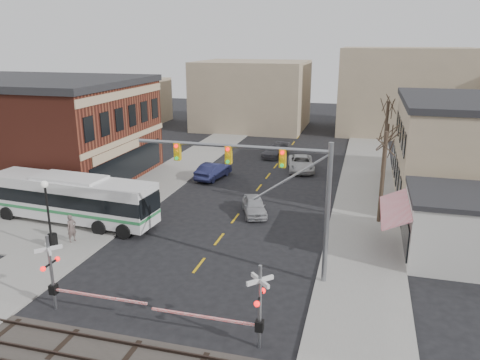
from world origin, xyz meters
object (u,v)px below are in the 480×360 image
(street_lamp, at_px, (47,201))
(car_d, at_px, (275,151))
(transit_bus, at_px, (72,198))
(trash_bin, at_px, (53,240))
(car_a, at_px, (254,206))
(rr_crossing_west, at_px, (59,275))
(car_b, at_px, (213,171))
(car_c, at_px, (301,163))
(rr_crossing_east, at_px, (250,307))
(traffic_signal_mast, at_px, (274,179))
(pedestrian_near, at_px, (72,228))
(pedestrian_far, at_px, (84,206))

(street_lamp, relative_size, car_d, 0.95)
(transit_bus, distance_m, trash_bin, 4.76)
(street_lamp, xyz_separation_m, car_a, (11.00, 9.78, -2.67))
(street_lamp, bearing_deg, trash_bin, 115.59)
(rr_crossing_west, height_order, trash_bin, rr_crossing_west)
(trash_bin, relative_size, car_b, 0.18)
(street_lamp, distance_m, car_c, 26.82)
(rr_crossing_west, bearing_deg, street_lamp, 129.98)
(street_lamp, bearing_deg, rr_crossing_east, -22.80)
(rr_crossing_east, bearing_deg, traffic_signal_mast, 93.16)
(rr_crossing_west, relative_size, trash_bin, 6.37)
(street_lamp, height_order, car_a, street_lamp)
(transit_bus, xyz_separation_m, street_lamp, (1.55, -4.64, 1.47))
(street_lamp, height_order, car_d, street_lamp)
(street_lamp, distance_m, trash_bin, 2.82)
(trash_bin, distance_m, pedestrian_near, 1.38)
(car_b, relative_size, car_c, 0.89)
(transit_bus, xyz_separation_m, pedestrian_near, (2.15, -3.30, -0.84))
(car_a, bearing_deg, car_b, 105.58)
(car_a, distance_m, car_d, 19.02)
(rr_crossing_east, bearing_deg, car_b, 111.91)
(rr_crossing_east, height_order, pedestrian_far, rr_crossing_east)
(transit_bus, bearing_deg, street_lamp, -71.50)
(rr_crossing_east, xyz_separation_m, car_c, (-1.98, 29.65, -1.21))
(street_lamp, bearing_deg, car_b, 75.21)
(traffic_signal_mast, xyz_separation_m, street_lamp, (-14.30, -0.41, -2.42))
(pedestrian_near, relative_size, pedestrian_far, 1.15)
(car_c, bearing_deg, traffic_signal_mast, -97.05)
(pedestrian_far, bearing_deg, car_b, 5.75)
(rr_crossing_west, distance_m, car_d, 34.80)
(transit_bus, height_order, rr_crossing_west, rr_crossing_west)
(rr_crossing_west, height_order, car_a, rr_crossing_west)
(transit_bus, relative_size, car_b, 2.75)
(traffic_signal_mast, bearing_deg, trash_bin, -179.51)
(car_a, bearing_deg, transit_bus, -178.11)
(traffic_signal_mast, xyz_separation_m, car_c, (-1.61, 23.07, -5.03))
(car_b, relative_size, pedestrian_far, 2.95)
(street_lamp, height_order, car_c, street_lamp)
(car_c, distance_m, pedestrian_near, 25.24)
(rr_crossing_west, xyz_separation_m, car_a, (6.10, 15.63, -1.27))
(car_c, relative_size, pedestrian_far, 3.33)
(pedestrian_far, bearing_deg, rr_crossing_west, -119.65)
(rr_crossing_east, distance_m, pedestrian_far, 19.97)
(rr_crossing_west, relative_size, pedestrian_far, 3.42)
(car_b, bearing_deg, pedestrian_far, 73.93)
(car_b, bearing_deg, car_c, -136.41)
(street_lamp, bearing_deg, rr_crossing_west, -50.02)
(rr_crossing_west, height_order, rr_crossing_east, same)
(rr_crossing_west, xyz_separation_m, car_d, (4.04, 34.54, -1.27))
(pedestrian_far, bearing_deg, traffic_signal_mast, -76.77)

